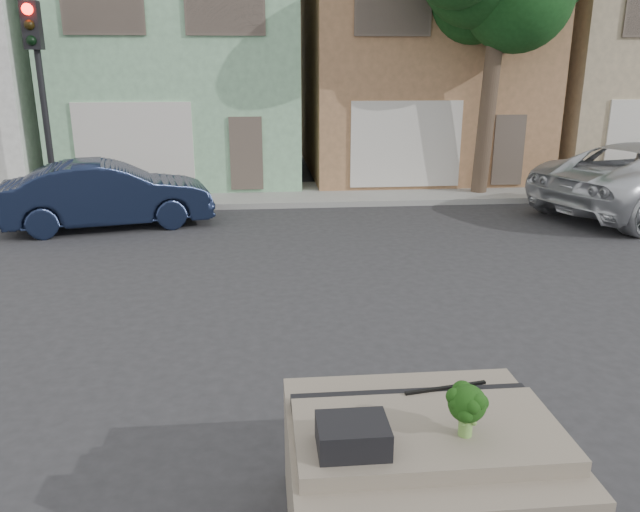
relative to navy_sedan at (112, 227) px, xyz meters
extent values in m
plane|color=#303033|center=(4.64, -7.48, 0.00)|extent=(120.00, 120.00, 0.00)
cube|color=gray|center=(4.64, 3.02, 0.07)|extent=(40.00, 3.00, 0.15)
cube|color=#8BC093|center=(1.14, 7.02, 3.77)|extent=(7.20, 8.20, 7.55)
cube|color=#A1734E|center=(8.64, 7.02, 3.77)|extent=(7.20, 8.20, 7.55)
cube|color=tan|center=(16.14, 7.02, 3.77)|extent=(7.20, 8.20, 7.55)
imported|color=#161E37|center=(0.00, 0.00, 0.00)|extent=(4.86, 2.61, 1.52)
cube|color=black|center=(-1.86, 2.02, 2.55)|extent=(0.40, 0.40, 5.10)
cube|color=#153F16|center=(9.64, 2.32, 4.25)|extent=(4.40, 4.00, 8.50)
cube|color=gray|center=(4.64, -10.48, 0.56)|extent=(2.00, 1.80, 1.12)
cube|color=black|center=(4.06, -10.83, 1.22)|extent=(0.48, 0.38, 0.20)
cube|color=black|center=(4.92, -10.10, 1.13)|extent=(0.69, 0.15, 0.02)
cube|color=#13340C|center=(4.87, -10.75, 1.32)|extent=(0.34, 0.34, 0.39)
camera|label=1|loc=(3.50, -14.44, 3.60)|focal=35.00mm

